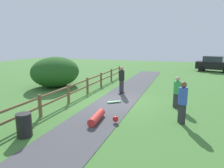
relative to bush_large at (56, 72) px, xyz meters
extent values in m
plane|color=#427533|center=(5.99, -2.44, -1.21)|extent=(60.00, 60.00, 0.00)
cube|color=#47474C|center=(5.99, -2.44, -1.20)|extent=(2.40, 28.00, 0.02)
cube|color=brown|center=(3.39, -6.30, -0.66)|extent=(0.12, 0.12, 1.10)
cube|color=brown|center=(3.39, -3.73, -0.66)|extent=(0.12, 0.12, 1.10)
cube|color=brown|center=(3.39, -1.16, -0.66)|extent=(0.12, 0.12, 1.10)
cube|color=brown|center=(3.39, 1.42, -0.66)|extent=(0.12, 0.12, 1.10)
cube|color=brown|center=(3.39, 3.99, -0.66)|extent=(0.12, 0.12, 1.10)
cube|color=brown|center=(3.39, 6.56, -0.66)|extent=(0.12, 0.12, 1.10)
cube|color=brown|center=(3.39, -2.44, -0.71)|extent=(0.08, 18.00, 0.09)
cube|color=brown|center=(3.39, -2.44, -0.26)|extent=(0.08, 18.00, 0.09)
ellipsoid|color=#23561E|center=(0.00, 0.00, 0.00)|extent=(3.58, 4.29, 2.42)
cylinder|color=black|center=(4.19, -8.23, -0.76)|extent=(0.56, 0.56, 0.90)
cube|color=black|center=(5.75, -0.63, -1.12)|extent=(0.28, 0.82, 0.02)
cylinder|color=silver|center=(5.71, -0.34, -1.16)|extent=(0.04, 0.06, 0.06)
cylinder|color=silver|center=(5.86, -0.36, -1.16)|extent=(0.04, 0.06, 0.06)
cylinder|color=silver|center=(5.65, -0.90, -1.16)|extent=(0.04, 0.06, 0.06)
cylinder|color=silver|center=(5.80, -0.92, -1.16)|extent=(0.04, 0.06, 0.06)
cube|color=#2D2D33|center=(5.75, -0.63, -0.68)|extent=(0.23, 0.34, 0.84)
cylinder|color=black|center=(5.75, -0.63, 0.09)|extent=(0.42, 0.42, 0.70)
sphere|color=#9E704C|center=(5.75, -0.63, 0.57)|extent=(0.25, 0.25, 0.25)
cylinder|color=red|center=(6.17, -5.98, -1.01)|extent=(0.50, 1.52, 0.36)
sphere|color=red|center=(7.03, -5.90, -1.01)|extent=(0.26, 0.26, 0.26)
cube|color=#338C4C|center=(6.00, -2.97, -1.12)|extent=(0.76, 0.64, 0.02)
cylinder|color=silver|center=(6.18, -2.74, -1.16)|extent=(0.07, 0.06, 0.06)
cylinder|color=silver|center=(6.27, -2.86, -1.16)|extent=(0.07, 0.06, 0.06)
cylinder|color=silver|center=(5.73, -3.08, -1.16)|extent=(0.07, 0.06, 0.06)
cylinder|color=silver|center=(5.82, -3.20, -1.16)|extent=(0.07, 0.06, 0.06)
cube|color=#2D2D33|center=(9.48, -2.71, -0.81)|extent=(0.36, 0.37, 0.81)
cylinder|color=green|center=(9.48, -2.71, -0.07)|extent=(0.54, 0.54, 0.67)
sphere|color=tan|center=(9.48, -2.71, 0.39)|extent=(0.24, 0.24, 0.24)
cube|color=#2D2D33|center=(9.77, -4.96, -0.77)|extent=(0.33, 0.38, 0.88)
cylinder|color=blue|center=(9.77, -4.96, 0.03)|extent=(0.51, 0.51, 0.73)
sphere|color=brown|center=(9.77, -4.96, 0.53)|extent=(0.26, 0.26, 0.26)
cube|color=black|center=(13.47, 14.22, -0.44)|extent=(4.49, 2.69, 0.90)
cube|color=#2D333D|center=(13.27, 14.27, 0.36)|extent=(2.52, 2.06, 0.70)
cylinder|color=black|center=(12.38, 15.41, -0.89)|extent=(0.68, 0.39, 0.64)
cylinder|color=black|center=(11.94, 13.70, -0.89)|extent=(0.68, 0.39, 0.64)
camera|label=1|loc=(9.65, -13.93, 2.24)|focal=32.62mm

